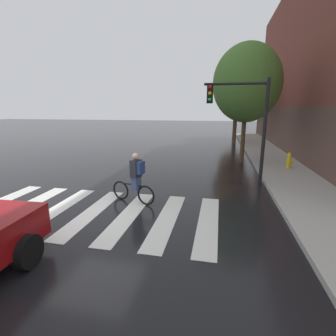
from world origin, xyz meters
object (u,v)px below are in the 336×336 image
Objects in this scene: street_tree_far at (235,101)px; street_tree_mid at (237,93)px; street_tree_near at (247,83)px; fire_hydrant at (289,160)px; cyclist at (135,178)px; traffic_light_near at (244,114)px.

street_tree_mid is at bearing -91.92° from street_tree_far.
street_tree_mid is at bearing 89.92° from street_tree_near.
fire_hydrant is at bearing -77.91° from street_tree_mid.
street_tree_near reaches higher than cyclist.
street_tree_near is 8.38m from street_tree_mid.
cyclist is at bearing -104.11° from street_tree_mid.
fire_hydrant is 4.72m from street_tree_near.
traffic_light_near is at bearing -92.02° from street_tree_mid.
cyclist is 2.17× the size of fire_hydrant.
street_tree_near reaches higher than street_tree_mid.
cyclist is 0.26× the size of street_tree_near.
cyclist is 0.40× the size of traffic_light_near.
street_tree_mid reaches higher than fire_hydrant.
cyclist is 0.26× the size of street_tree_mid.
street_tree_near is 1.01× the size of street_tree_mid.
fire_hydrant is 0.12× the size of street_tree_mid.
cyclist is 0.29× the size of street_tree_far.
street_tree_mid is (-2.14, 10.00, 3.85)m from fire_hydrant.
fire_hydrant is at bearing -83.53° from street_tree_far.
street_tree_near is at bearing -90.91° from street_tree_far.
street_tree_far is at bearing 89.09° from street_tree_near.
fire_hydrant is at bearing 43.38° from cyclist.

